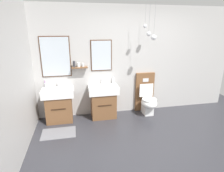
# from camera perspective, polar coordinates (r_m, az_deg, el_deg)

# --- Properties ---
(ground_plane) EXTENTS (6.25, 5.04, 0.10)m
(ground_plane) POSITION_cam_1_polar(r_m,az_deg,el_deg) (3.53, 17.13, -19.97)
(ground_plane) COLOR #2D2D33
(ground_plane) RESTS_ON ground
(wall_back) EXTENTS (5.05, 0.66, 2.57)m
(wall_back) POSITION_cam_1_polar(r_m,az_deg,el_deg) (4.58, 7.34, 7.76)
(wall_back) COLOR #B7B5B2
(wall_back) RESTS_ON ground
(bath_mat) EXTENTS (0.68, 0.44, 0.01)m
(bath_mat) POSITION_cam_1_polar(r_m,az_deg,el_deg) (4.01, -16.27, -13.95)
(bath_mat) COLOR slate
(bath_mat) RESTS_ON ground
(vanity_sink_left) EXTENTS (0.69, 0.47, 0.78)m
(vanity_sink_left) POSITION_cam_1_polar(r_m,az_deg,el_deg) (4.35, -16.19, -5.34)
(vanity_sink_left) COLOR brown
(vanity_sink_left) RESTS_ON ground
(tap_on_left_sink) EXTENTS (0.03, 0.13, 0.11)m
(tap_on_left_sink) POSITION_cam_1_polar(r_m,az_deg,el_deg) (4.37, -16.51, 0.78)
(tap_on_left_sink) COLOR silver
(tap_on_left_sink) RESTS_ON vanity_sink_left
(vanity_sink_right) EXTENTS (0.69, 0.47, 0.78)m
(vanity_sink_right) POSITION_cam_1_polar(r_m,az_deg,el_deg) (4.38, -2.75, -4.50)
(vanity_sink_right) COLOR brown
(vanity_sink_right) RESTS_ON ground
(tap_on_right_sink) EXTENTS (0.03, 0.13, 0.11)m
(tap_on_right_sink) POSITION_cam_1_polar(r_m,az_deg,el_deg) (4.40, -3.18, 1.57)
(tap_on_right_sink) COLOR silver
(tap_on_right_sink) RESTS_ON vanity_sink_right
(toilet) EXTENTS (0.48, 0.62, 1.00)m
(toilet) POSITION_cam_1_polar(r_m,az_deg,el_deg) (4.67, 10.77, -3.87)
(toilet) COLOR brown
(toilet) RESTS_ON ground
(toothbrush_cup) EXTENTS (0.07, 0.07, 0.19)m
(toothbrush_cup) POSITION_cam_1_polar(r_m,az_deg,el_deg) (4.40, -19.93, 0.31)
(toothbrush_cup) COLOR silver
(toothbrush_cup) RESTS_ON vanity_sink_left
(soap_dispenser) EXTENTS (0.06, 0.06, 0.17)m
(soap_dispenser) POSITION_cam_1_polar(r_m,az_deg,el_deg) (4.44, 0.33, 1.77)
(soap_dispenser) COLOR white
(soap_dispenser) RESTS_ON vanity_sink_right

